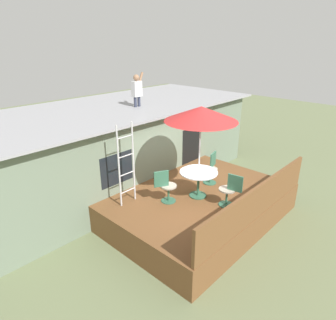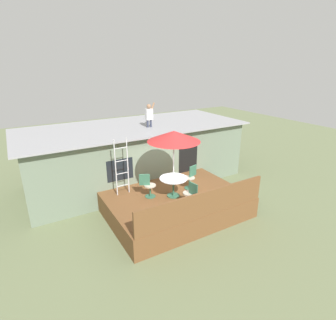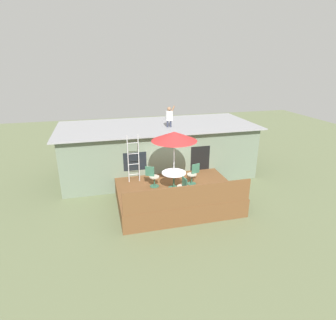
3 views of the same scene
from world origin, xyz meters
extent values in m
plane|color=#66704C|center=(0.00, 0.00, 0.00)|extent=(40.00, 40.00, 0.00)
cube|color=slate|center=(0.00, 3.60, 1.36)|extent=(10.00, 4.00, 2.72)
cube|color=#99999E|center=(0.00, 3.60, 2.75)|extent=(10.50, 4.50, 0.06)
cube|color=black|center=(-1.55, 1.61, 1.55)|extent=(1.10, 0.03, 0.90)
cube|color=black|center=(1.74, 1.61, 1.05)|extent=(1.00, 0.03, 2.00)
cube|color=brown|center=(0.00, 0.00, 0.40)|extent=(5.11, 3.88, 0.80)
cube|color=brown|center=(0.00, -1.89, 1.25)|extent=(5.01, 0.08, 0.90)
cylinder|color=#33664C|center=(-0.12, -0.15, 0.82)|extent=(0.48, 0.48, 0.03)
cylinder|color=#33664C|center=(-0.12, -0.15, 1.17)|extent=(0.07, 0.07, 0.71)
cylinder|color=silver|center=(-0.12, -0.15, 1.53)|extent=(1.04, 1.04, 0.03)
cylinder|color=silver|center=(-0.12, -0.15, 2.00)|extent=(0.04, 0.04, 2.40)
cone|color=red|center=(-0.12, -0.15, 3.15)|extent=(1.90, 1.90, 0.38)
cylinder|color=silver|center=(-1.93, 0.99, 1.90)|extent=(0.04, 0.04, 2.20)
cylinder|color=silver|center=(-1.45, 0.99, 1.90)|extent=(0.04, 0.04, 2.20)
cylinder|color=silver|center=(-1.69, 0.99, 1.15)|extent=(0.48, 0.03, 0.03)
cylinder|color=silver|center=(-1.69, 0.99, 1.65)|extent=(0.48, 0.03, 0.03)
cylinder|color=silver|center=(-1.69, 0.99, 2.15)|extent=(0.48, 0.03, 0.03)
cylinder|color=silver|center=(-1.69, 0.99, 2.65)|extent=(0.48, 0.03, 0.03)
cylinder|color=#33384C|center=(0.40, 2.97, 2.95)|extent=(0.10, 0.10, 0.34)
cylinder|color=#33384C|center=(0.56, 2.97, 2.95)|extent=(0.10, 0.10, 0.34)
cube|color=silver|center=(0.48, 2.97, 3.37)|extent=(0.32, 0.20, 0.50)
sphere|color=#997051|center=(0.48, 2.97, 3.73)|extent=(0.20, 0.20, 0.20)
cylinder|color=#997051|center=(0.66, 2.97, 3.67)|extent=(0.26, 0.08, 0.44)
cylinder|color=#33664C|center=(-0.90, 0.25, 0.81)|extent=(0.40, 0.40, 0.02)
cylinder|color=#33664C|center=(-0.90, 0.25, 1.03)|extent=(0.06, 0.06, 0.44)
cylinder|color=#A59E8C|center=(-0.90, 0.25, 1.26)|extent=(0.44, 0.44, 0.04)
cube|color=#33664C|center=(-1.08, 0.34, 1.50)|extent=(0.37, 0.22, 0.44)
cylinder|color=#33664C|center=(0.78, 0.09, 0.81)|extent=(0.40, 0.40, 0.02)
cylinder|color=#33664C|center=(0.78, 0.09, 1.03)|extent=(0.06, 0.06, 0.44)
cylinder|color=#A59E8C|center=(0.78, 0.09, 1.26)|extent=(0.44, 0.44, 0.04)
cube|color=#33664C|center=(0.97, 0.14, 1.50)|extent=(0.40, 0.14, 0.44)
cylinder|color=#33664C|center=(0.00, -1.01, 0.81)|extent=(0.40, 0.40, 0.02)
cylinder|color=#33664C|center=(0.00, -1.01, 1.03)|extent=(0.06, 0.06, 0.44)
cylinder|color=#A59E8C|center=(0.00, -1.01, 1.26)|extent=(0.44, 0.44, 0.04)
cube|color=#33664C|center=(0.03, -1.21, 1.50)|extent=(0.10, 0.40, 0.44)
camera|label=1|loc=(-6.16, -4.68, 4.93)|focal=32.29mm
camera|label=2|loc=(-4.93, -7.95, 5.58)|focal=28.75mm
camera|label=3|loc=(-3.09, -10.73, 6.12)|focal=29.68mm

